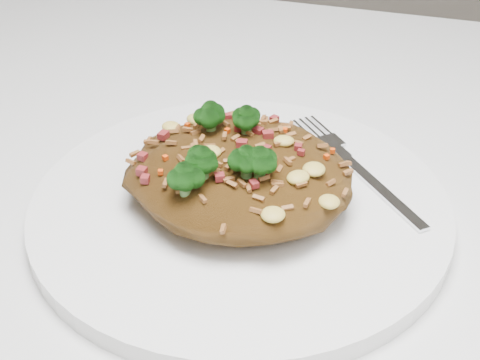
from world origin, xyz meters
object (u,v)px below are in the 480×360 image
(plate, at_px, (240,206))
(dining_table, at_px, (344,298))
(fork, at_px, (362,173))
(fried_rice, at_px, (239,165))

(plate, bearing_deg, dining_table, 22.90)
(plate, xyz_separation_m, fork, (0.08, 0.05, 0.01))
(fried_rice, relative_size, fork, 1.19)
(dining_table, relative_size, plate, 4.13)
(plate, distance_m, fried_rice, 0.03)
(plate, xyz_separation_m, fried_rice, (-0.00, -0.00, 0.03))
(plate, bearing_deg, fried_rice, -110.38)
(plate, relative_size, fork, 2.23)
(dining_table, xyz_separation_m, fork, (-0.00, 0.02, 0.11))
(plate, bearing_deg, fork, 34.99)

